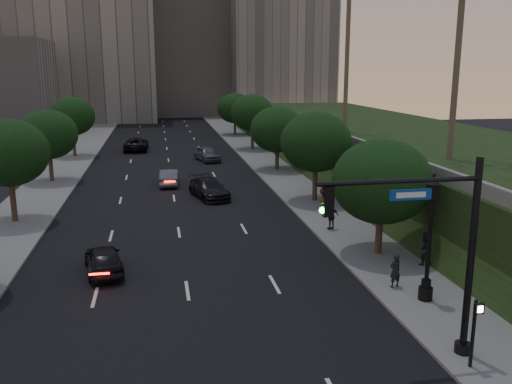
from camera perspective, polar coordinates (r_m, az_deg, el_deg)
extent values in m
plane|color=black|center=(20.34, -6.41, -15.80)|extent=(160.00, 160.00, 0.00)
cube|color=black|center=(48.82, -8.90, 1.23)|extent=(16.00, 140.00, 0.02)
cube|color=slate|center=(50.08, 2.90, 1.74)|extent=(4.50, 140.00, 0.15)
cube|color=slate|center=(49.66, -20.80, 0.81)|extent=(4.50, 140.00, 0.15)
cube|color=black|center=(51.87, 16.21, 3.78)|extent=(18.00, 90.00, 4.00)
cube|color=slate|center=(48.38, 7.28, 6.38)|extent=(0.35, 90.00, 0.70)
cube|color=gray|center=(110.78, -17.68, 15.53)|extent=(26.00, 20.00, 32.00)
cube|color=#A09892|center=(120.08, -7.17, 14.33)|extent=(22.00, 18.00, 26.00)
cube|color=gray|center=(116.84, 2.18, 16.92)|extent=(20.00, 22.00, 36.00)
cylinder|color=#38281C|center=(29.40, 12.84, -3.86)|extent=(0.36, 0.36, 2.86)
ellipsoid|color=black|center=(28.77, 13.09, 1.10)|extent=(5.20, 5.20, 4.42)
cylinder|color=#38281C|center=(40.32, 6.22, 1.17)|extent=(0.36, 0.36, 3.21)
ellipsoid|color=black|center=(39.83, 6.33, 5.28)|extent=(5.20, 5.20, 4.42)
cylinder|color=#38281C|center=(52.74, 2.23, 3.80)|extent=(0.36, 0.36, 2.86)
ellipsoid|color=black|center=(52.39, 2.25, 6.61)|extent=(5.20, 5.20, 4.42)
cylinder|color=#38281C|center=(66.31, -0.40, 5.83)|extent=(0.36, 0.36, 3.21)
ellipsoid|color=black|center=(66.02, -0.40, 8.35)|extent=(5.20, 5.20, 4.42)
cylinder|color=#38281C|center=(81.06, -2.24, 6.98)|extent=(0.36, 0.36, 2.86)
ellipsoid|color=black|center=(80.83, -2.25, 8.81)|extent=(5.20, 5.20, 4.42)
cylinder|color=#38281C|center=(37.89, -24.21, -0.63)|extent=(0.36, 0.36, 3.26)
ellipsoid|color=black|center=(37.37, -24.63, 3.79)|extent=(5.00, 5.00, 4.25)
cylinder|color=#38281C|center=(50.38, -20.79, 2.62)|extent=(0.36, 0.36, 2.99)
ellipsoid|color=black|center=(50.01, -21.04, 5.69)|extent=(5.00, 5.00, 4.25)
cylinder|color=#38281C|center=(64.03, -18.62, 4.93)|extent=(0.36, 0.36, 3.26)
ellipsoid|color=black|center=(63.72, -18.81, 7.56)|extent=(5.00, 5.00, 4.25)
cylinder|color=#4C4233|center=(36.83, 20.39, 12.51)|extent=(0.40, 0.40, 12.00)
cylinder|color=#4C4233|center=(50.79, 9.58, 14.41)|extent=(0.40, 0.40, 14.50)
cylinder|color=black|center=(19.48, 21.67, -6.74)|extent=(0.24, 0.24, 7.00)
cylinder|color=black|center=(20.74, 20.91, -15.24)|extent=(0.56, 0.56, 0.50)
cylinder|color=black|center=(17.47, 14.88, 1.11)|extent=(5.40, 0.16, 0.16)
cube|color=black|center=(16.75, 7.63, -0.99)|extent=(0.32, 0.22, 0.95)
sphere|color=black|center=(16.62, 7.07, 0.08)|extent=(0.20, 0.20, 0.20)
sphere|color=#3F2B0A|center=(16.69, 7.04, -0.92)|extent=(0.20, 0.20, 0.20)
sphere|color=#19F24C|center=(16.76, 7.01, -1.92)|extent=(0.20, 0.20, 0.20)
cube|color=#0C3F9F|center=(17.73, 15.97, -0.27)|extent=(1.40, 0.05, 0.35)
cylinder|color=black|center=(24.47, 17.39, -10.30)|extent=(0.60, 0.60, 0.70)
cylinder|color=black|center=(24.28, 17.47, -9.21)|extent=(0.40, 0.40, 0.40)
cylinder|color=black|center=(23.64, 17.78, -4.82)|extent=(0.18, 0.18, 3.60)
cube|color=black|center=(23.12, 18.13, 0.03)|extent=(0.42, 0.42, 0.70)
cone|color=black|center=(23.02, 18.22, 1.25)|extent=(0.64, 0.64, 0.35)
sphere|color=black|center=(22.98, 18.25, 1.74)|extent=(0.14, 0.14, 0.14)
cylinder|color=black|center=(19.52, 21.86, -13.87)|extent=(0.12, 0.12, 2.50)
cube|color=black|center=(18.95, 22.42, -11.25)|extent=(0.30, 0.14, 0.35)
cube|color=white|center=(18.89, 22.55, -11.34)|extent=(0.18, 0.02, 0.22)
imported|color=black|center=(27.49, -15.75, -6.82)|extent=(2.37, 4.33, 1.40)
imported|color=slate|center=(46.68, -9.13, 1.55)|extent=(1.69, 4.31, 1.40)
imported|color=black|center=(67.38, -12.50, 4.96)|extent=(2.88, 5.93, 1.63)
imported|color=black|center=(41.73, -4.98, 0.38)|extent=(3.26, 5.45, 1.48)
imported|color=#4E5255|center=(58.51, -5.17, 4.03)|extent=(2.91, 4.95, 1.58)
imported|color=black|center=(25.19, 14.44, -8.01)|extent=(0.64, 0.50, 1.55)
imported|color=black|center=(28.31, 17.28, -5.69)|extent=(0.95, 0.81, 1.71)
imported|color=black|center=(33.20, 7.96, -2.56)|extent=(1.03, 0.63, 1.64)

